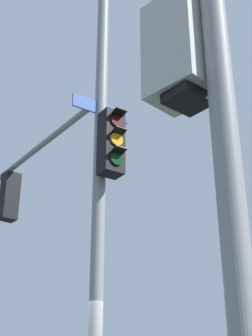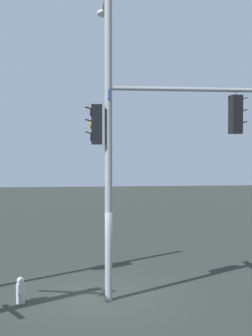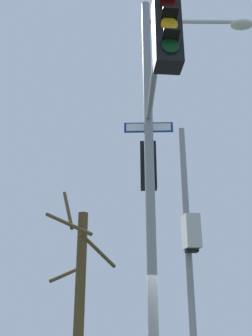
# 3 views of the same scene
# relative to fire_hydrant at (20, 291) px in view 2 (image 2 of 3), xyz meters

# --- Properties ---
(ground_plane) EXTENTS (80.00, 80.00, 0.00)m
(ground_plane) POSITION_rel_fire_hydrant_xyz_m (-0.31, 2.22, -0.34)
(ground_plane) COLOR #2B322C
(main_signal_pole_assembly) EXTENTS (3.29, 5.99, 9.32)m
(main_signal_pole_assembly) POSITION_rel_fire_hydrant_xyz_m (-0.16, 3.21, 4.92)
(main_signal_pole_assembly) COLOR gray
(main_signal_pole_assembly) RESTS_ON ground
(fire_hydrant) EXTENTS (0.38, 0.24, 0.73)m
(fire_hydrant) POSITION_rel_fire_hydrant_xyz_m (0.00, 0.00, 0.00)
(fire_hydrant) COLOR #B2B2B7
(fire_hydrant) RESTS_ON ground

